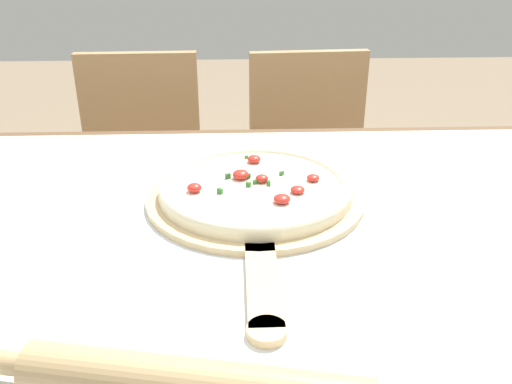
{
  "coord_description": "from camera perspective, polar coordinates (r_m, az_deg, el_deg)",
  "views": [
    {
      "loc": [
        -0.01,
        -0.77,
        1.22
      ],
      "look_at": [
        0.03,
        0.08,
        0.81
      ],
      "focal_mm": 38.0,
      "sensor_mm": 36.0,
      "label": 1
    }
  ],
  "objects": [
    {
      "name": "chair_right",
      "position": [
        1.79,
        5.73,
        2.17
      ],
      "size": [
        0.43,
        0.43,
        0.88
      ],
      "rotation": [
        0.0,
        0.0,
        0.07
      ],
      "color": "tan",
      "rests_on": "ground_plane"
    },
    {
      "name": "pizza_peel",
      "position": [
        0.96,
        -0.02,
        -1.03
      ],
      "size": [
        0.39,
        0.58,
        0.01
      ],
      "color": "#D6B784",
      "rests_on": "towel_cloth"
    },
    {
      "name": "pizza",
      "position": [
        0.97,
        -0.07,
        0.5
      ],
      "size": [
        0.34,
        0.34,
        0.03
      ],
      "color": "beige",
      "rests_on": "pizza_peel"
    },
    {
      "name": "towel_cloth",
      "position": [
        0.88,
        -1.47,
        -4.06
      ],
      "size": [
        1.38,
        0.93,
        0.0
      ],
      "color": "silver",
      "rests_on": "dining_table"
    },
    {
      "name": "dining_table",
      "position": [
        0.94,
        -1.4,
        -9.45
      ],
      "size": [
        1.46,
        1.01,
        0.78
      ],
      "color": "brown",
      "rests_on": "ground_plane"
    },
    {
      "name": "chair_left",
      "position": [
        1.8,
        -11.89,
        1.86
      ],
      "size": [
        0.41,
        0.41,
        0.88
      ],
      "rotation": [
        0.0,
        0.0,
        0.03
      ],
      "color": "tan",
      "rests_on": "ground_plane"
    }
  ]
}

